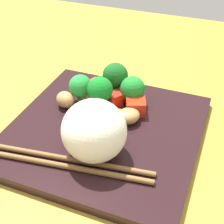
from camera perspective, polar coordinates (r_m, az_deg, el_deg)
The scene contains 20 objects.
ground_plane at distance 51.81cm, azimuth -1.25°, elevation -4.91°, with size 110.00×110.00×2.00cm, color #A38329.
square_plate at distance 50.66cm, azimuth -1.28°, elevation -3.42°, with size 28.24×28.24×1.54cm, color black.
rice_mound at distance 43.24cm, azimuth -3.13°, elevation -3.24°, with size 8.71×9.07×8.27cm, color white.
broccoli_floret_0 at distance 51.76cm, azimuth -2.08°, elevation 3.71°, with size 4.12×4.12×6.04cm.
broccoli_floret_1 at distance 56.00cm, azimuth 0.58°, elevation 6.25°, with size 4.38×4.38×5.81cm.
broccoli_floret_2 at distance 54.71cm, azimuth -5.51°, elevation 4.40°, with size 3.84×3.84×4.91cm.
broccoli_floret_3 at distance 54.04cm, azimuth 3.59°, elevation 4.05°, with size 4.10×4.10×4.92cm.
carrot_slice_0 at distance 54.15cm, azimuth -4.15°, elevation 1.00°, with size 3.17×3.17×0.71cm, color orange.
carrot_slice_1 at distance 56.29cm, azimuth 1.39°, elevation 2.57°, with size 2.23×2.23×0.60cm, color orange.
carrot_slice_2 at distance 52.21cm, azimuth 0.71°, elevation -0.49°, with size 2.82×2.82×0.61cm, color orange.
pepper_chunk_0 at distance 54.09cm, azimuth 0.40°, elevation 2.14°, with size 2.25×2.02×2.37cm, color red.
pepper_chunk_1 at distance 54.98cm, azimuth -1.79°, elevation 2.63°, with size 2.21×2.03×2.18cm, color red.
pepper_chunk_2 at distance 52.68cm, azimuth 4.14°, elevation 0.99°, with size 3.05×2.91×2.40cm, color red.
pepper_chunk_3 at distance 58.46cm, azimuth -2.67°, elevation 4.55°, with size 3.02×2.30×1.60cm, color red.
chicken_piece_0 at distance 49.93cm, azimuth -2.58°, elevation -0.96°, with size 3.93×2.78×2.77cm, color #AD7F56.
chicken_piece_1 at distance 50.70cm, azimuth 2.81°, elevation -0.69°, with size 3.80×3.26×2.23cm, color #B6844B.
chicken_piece_2 at distance 51.13cm, azimuth -6.09°, elevation -0.66°, with size 2.82×2.64×2.01cm, color tan.
chicken_piece_3 at distance 54.45cm, azimuth -8.10°, elevation 2.15°, with size 3.36×2.79×2.63cm, color #B2844D.
chicken_piece_4 at distance 49.45cm, azimuth -4.76°, elevation -1.45°, with size 3.87×2.82×2.83cm, color tan.
chopstick_pair at distance 44.39cm, azimuth -7.10°, elevation -8.84°, with size 4.84×22.51×0.74cm.
Camera 1 is at (35.82, 14.88, 33.35)cm, focal length 52.65 mm.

